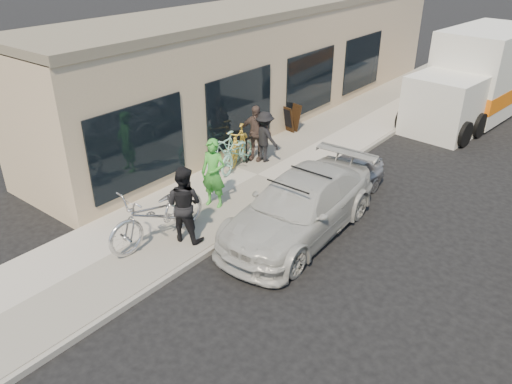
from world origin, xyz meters
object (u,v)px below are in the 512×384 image
Objects in this scene: bystander_b at (256,133)px; bike_rack at (253,146)px; moving_truck at (477,80)px; sedan_silver at (341,180)px; sedan_white at (300,207)px; man_standing at (184,204)px; sandwich_board at (290,118)px; cruiser_bike_b at (238,152)px; cruiser_bike_a at (225,152)px; bystander_a at (265,137)px; cruiser_bike_c at (239,144)px; tandem_bike at (158,214)px; woman_rider at (213,173)px.

bike_rack is at bearing -105.92° from bystander_b.
sedan_silver is at bearing -88.00° from moving_truck.
sedan_white is 1.59× the size of sedan_silver.
man_standing is at bearing -86.97° from bystander_b.
bystander_b is (-3.81, -8.77, -0.45)m from moving_truck.
cruiser_bike_b reaches higher than sandwich_board.
man_standing reaches higher than cruiser_bike_b.
cruiser_bike_a is 1.35m from bystander_a.
bystander_b reaches higher than cruiser_bike_c.
tandem_bike is 0.63m from man_standing.
moving_truck is at bearing -114.90° from man_standing.
man_standing is at bearing -133.30° from sedan_white.
bystander_a is at bearing 104.67° from tandem_bike.
man_standing is 0.96× the size of cruiser_bike_b.
bystander_a is (-0.90, 5.09, 0.11)m from tandem_bike.
moving_truck reaches higher than sedan_white.
cruiser_bike_a is at bearing -118.50° from bystander_b.
bystander_a is at bearing -60.34° from sandwich_board.
woman_rider is at bearing -62.44° from cruiser_bike_a.
sedan_white is 2.65× the size of cruiser_bike_b.
cruiser_bike_b is 0.92m from bystander_b.
cruiser_bike_c is at bearing 102.35° from woman_rider.
woman_rider is (-2.79, -11.75, -0.41)m from moving_truck.
woman_rider reaches higher than bike_rack.
bystander_b is at bearing -66.40° from sandwich_board.
bystander_b is (-1.02, 2.98, -0.04)m from woman_rider.
sedan_white is at bearing -85.30° from sedan_silver.
tandem_bike is at bearing -95.13° from moving_truck.
bike_rack is 0.16× the size of sedan_white.
bystander_a is at bearing 59.86° from cruiser_bike_b.
cruiser_bike_a is at bearing -104.04° from bike_rack.
sandwich_board is at bearing 102.19° from bike_rack.
man_standing is at bearing -68.66° from cruiser_bike_a.
tandem_bike is at bearing -66.06° from sandwich_board.
sandwich_board is at bearing 107.77° from tandem_bike.
moving_truck is 2.69× the size of tandem_bike.
bystander_a is at bearing 59.73° from cruiser_bike_a.
bystander_b is (-0.00, 0.14, 0.38)m from bike_rack.
cruiser_bike_a is at bearing -73.65° from sandwich_board.
woman_rider is 3.15m from bystander_b.
cruiser_bike_a is at bearing 156.40° from sedan_white.
sedan_silver is 0.45× the size of moving_truck.
woman_rider is (-2.34, -0.45, 0.34)m from sedan_white.
man_standing is at bearing -93.76° from moving_truck.
bystander_b reaches higher than cruiser_bike_b.
bystander_a is (-0.74, 3.07, -0.12)m from woman_rider.
sedan_white is 3.19× the size of bystander_a.
sedan_white is (3.36, -2.40, 0.07)m from bike_rack.
moving_truck is at bearing 85.42° from sedan_white.
man_standing reaches higher than sedan_white.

